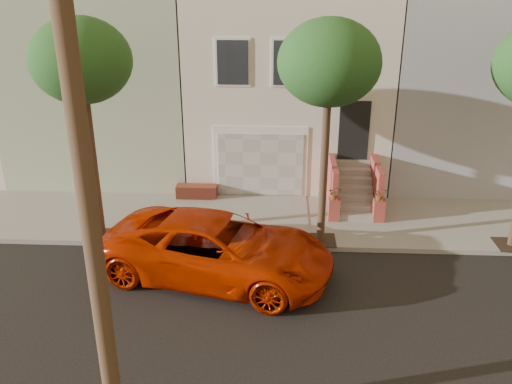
{
  "coord_description": "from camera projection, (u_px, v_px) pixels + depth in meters",
  "views": [
    {
      "loc": [
        -0.18,
        -10.3,
        7.6
      ],
      "look_at": [
        -0.85,
        3.0,
        2.02
      ],
      "focal_mm": 38.01,
      "sensor_mm": 36.0,
      "label": 1
    }
  ],
  "objects": [
    {
      "name": "ground",
      "position": [
        286.0,
        324.0,
        12.42
      ],
      "size": [
        90.0,
        90.0,
        0.0
      ],
      "primitive_type": "plane",
      "color": "black",
      "rests_on": "ground"
    },
    {
      "name": "sidewalk",
      "position": [
        286.0,
        220.0,
        17.32
      ],
      "size": [
        40.0,
        3.7,
        0.15
      ],
      "primitive_type": "cube",
      "color": "gray",
      "rests_on": "ground"
    },
    {
      "name": "house_row",
      "position": [
        288.0,
        74.0,
        21.32
      ],
      "size": [
        33.1,
        11.7,
        7.0
      ],
      "color": "beige",
      "rests_on": "sidewalk"
    },
    {
      "name": "tree_left",
      "position": [
        81.0,
        62.0,
        14.23
      ],
      "size": [
        2.7,
        2.57,
        6.3
      ],
      "color": "#2D2116",
      "rests_on": "sidewalk"
    },
    {
      "name": "tree_mid",
      "position": [
        329.0,
        64.0,
        13.93
      ],
      "size": [
        2.7,
        2.57,
        6.3
      ],
      "color": "#2D2116",
      "rests_on": "sidewalk"
    },
    {
      "name": "pickup_truck",
      "position": [
        218.0,
        248.0,
        14.03
      ],
      "size": [
        6.46,
        4.08,
        1.66
      ],
      "primitive_type": "imported",
      "rotation": [
        0.0,
        0.0,
        1.33
      ],
      "color": "#BC2200",
      "rests_on": "ground"
    }
  ]
}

